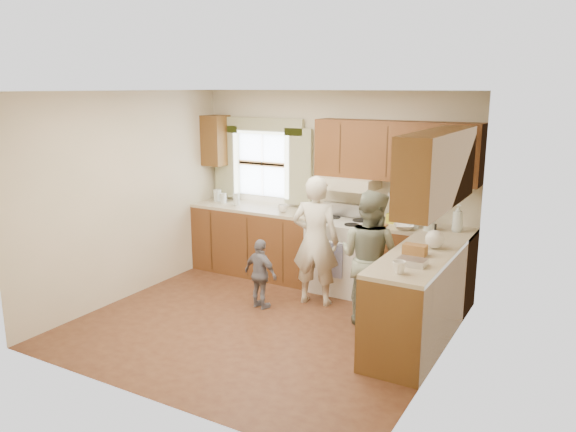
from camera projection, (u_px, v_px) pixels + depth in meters
The scene contains 6 objects.
room at pixel (261, 213), 5.87m from camera, with size 3.80×3.80×3.80m.
kitchen_fixtures at pixel (354, 235), 6.58m from camera, with size 3.80×2.25×2.15m.
stove at pixel (342, 254), 7.12m from camera, with size 0.76×0.67×1.07m.
woman_left at pixel (316, 241), 6.59m from camera, with size 0.56×0.37×1.55m, color silver.
woman_right at pixel (370, 258), 6.05m from camera, with size 0.72×0.56×1.48m, color #243828.
child at pixel (261, 274), 6.52m from camera, with size 0.49×0.20×0.83m, color slate.
Camera 1 is at (3.07, -4.84, 2.54)m, focal length 35.00 mm.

